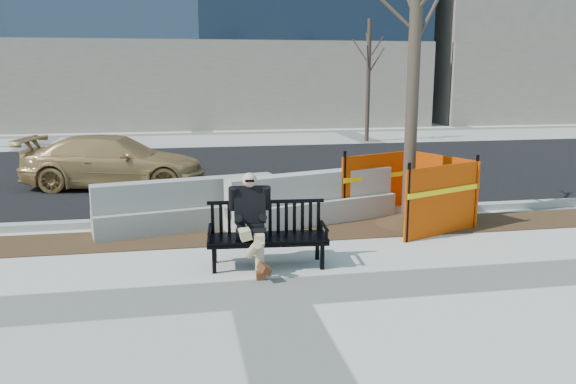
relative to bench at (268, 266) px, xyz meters
name	(u,v)px	position (x,y,z in m)	size (l,w,h in m)	color
ground	(267,293)	(-0.16, -0.98, 0.00)	(120.00, 120.00, 0.00)	beige
mulch_strip	(243,235)	(-0.16, 1.62, 0.00)	(40.00, 1.20, 0.02)	#47301C
asphalt_street	(218,172)	(-0.16, 7.82, 0.00)	(60.00, 10.40, 0.01)	black
curb	(238,217)	(-0.16, 2.57, 0.06)	(60.00, 0.25, 0.12)	#9E9B93
bench	(268,266)	(0.00, 0.00, 0.00)	(1.68, 0.60, 0.89)	black
seated_man	(251,265)	(-0.23, 0.06, 0.00)	(0.56, 0.94, 1.31)	black
tree_fence	(407,224)	(2.76, 1.77, 0.00)	(2.54, 2.54, 6.36)	#F74300
sedan	(116,187)	(-2.64, 6.16, 0.00)	(1.69, 4.15, 1.20)	#AD874E
jersey_barrier_left	(187,229)	(-1.07, 2.13, 0.00)	(3.07, 0.61, 0.88)	gray
jersey_barrier_right	(312,222)	(1.13, 2.20, 0.00)	(3.20, 0.64, 0.92)	#A8A59D
far_tree_right	(367,141)	(5.94, 13.83, 0.00)	(1.82, 1.82, 4.91)	#403229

